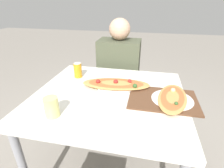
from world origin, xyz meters
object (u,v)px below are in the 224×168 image
(chair_far_seated, at_px, (120,79))
(person_seated, at_px, (119,66))
(drink_glass, at_px, (52,107))
(soda_can, at_px, (78,70))
(dining_table, at_px, (109,103))
(pizza_second, at_px, (172,98))
(pizza_main, at_px, (116,84))

(chair_far_seated, bearing_deg, person_seated, 90.00)
(person_seated, relative_size, drink_glass, 10.09)
(soda_can, xyz_separation_m, drink_glass, (0.07, -0.55, -0.00))
(soda_can, bearing_deg, person_seated, 60.16)
(dining_table, xyz_separation_m, person_seated, (-0.05, 0.70, 0.03))
(soda_can, bearing_deg, pizza_second, -17.62)
(drink_glass, relative_size, pizza_second, 0.28)
(person_seated, xyz_separation_m, drink_glass, (-0.20, -1.02, 0.10))
(dining_table, distance_m, soda_can, 0.42)
(dining_table, relative_size, pizza_second, 2.45)
(pizza_second, bearing_deg, person_seated, 124.12)
(chair_far_seated, xyz_separation_m, drink_glass, (-0.20, -1.14, 0.31))
(person_seated, relative_size, pizza_main, 2.27)
(person_seated, xyz_separation_m, pizza_second, (0.48, -0.71, 0.06))
(chair_far_seated, height_order, drink_glass, chair_far_seated)
(chair_far_seated, distance_m, soda_can, 0.72)
(pizza_main, bearing_deg, pizza_second, -17.37)
(chair_far_seated, xyz_separation_m, person_seated, (-0.00, -0.11, 0.21))
(chair_far_seated, bearing_deg, dining_table, 93.75)
(dining_table, bearing_deg, soda_can, 144.78)
(drink_glass, bearing_deg, soda_can, 96.82)
(person_seated, bearing_deg, soda_can, 60.16)
(person_seated, xyz_separation_m, pizza_main, (0.08, -0.59, 0.07))
(chair_far_seated, relative_size, person_seated, 0.74)
(pizza_main, height_order, pizza_second, pizza_main)
(dining_table, height_order, pizza_second, pizza_second)
(pizza_main, bearing_deg, soda_can, 162.08)
(person_seated, height_order, drink_glass, person_seated)
(pizza_main, xyz_separation_m, drink_glass, (-0.29, -0.44, 0.04))
(chair_far_seated, bearing_deg, pizza_main, 96.64)
(dining_table, relative_size, soda_can, 8.39)
(chair_far_seated, relative_size, pizza_main, 1.69)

